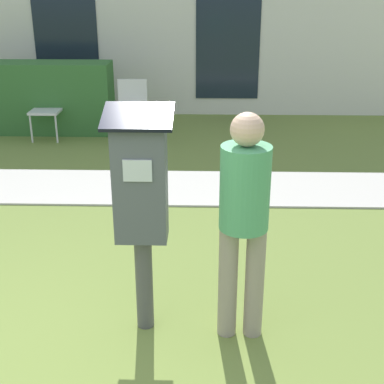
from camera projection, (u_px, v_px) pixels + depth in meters
name	position (u px, v px, depth m)	size (l,w,h in m)	color
sidewalk	(118.00, 187.00, 6.33)	(12.00, 1.10, 0.02)	#B7B2A8
building_facade	(147.00, 22.00, 9.21)	(10.00, 0.26, 3.20)	silver
parking_meter	(141.00, 194.00, 3.47)	(0.44, 0.31, 1.59)	#4C4C4C
person_standing	(244.00, 212.00, 3.42)	(0.32, 0.32, 1.58)	gray
outdoor_chair_left	(47.00, 104.00, 8.10)	(0.44, 0.44, 0.90)	silver
outdoor_chair_middle	(132.00, 105.00, 8.01)	(0.44, 0.44, 0.90)	silver
hedge_row	(28.00, 98.00, 8.42)	(2.66, 0.60, 1.10)	#33662D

